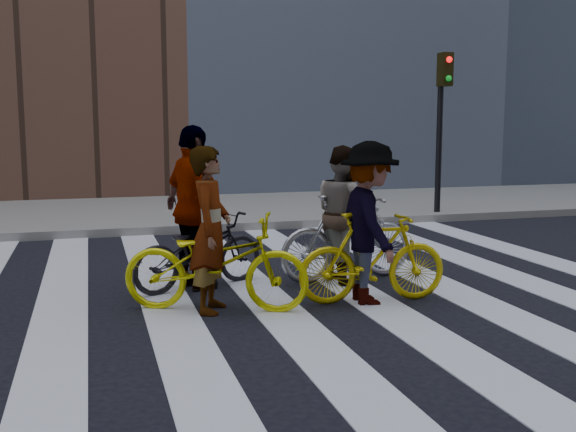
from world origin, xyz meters
name	(u,v)px	position (x,y,z in m)	size (l,w,h in m)	color
ground	(321,302)	(0.00, 0.00, 0.00)	(100.00, 100.00, 0.00)	black
sidewalk_far	(207,211)	(0.00, 7.50, 0.07)	(100.00, 5.00, 0.15)	gray
zebra_crosswalk	(321,301)	(0.00, 0.00, 0.01)	(8.25, 10.00, 0.01)	silver
traffic_signal	(442,107)	(4.40, 5.32, 2.28)	(0.22, 0.42, 3.33)	black
bike_yellow_left	(216,263)	(-1.17, -0.02, 0.51)	(0.68, 1.96, 1.03)	yellow
bike_silver_mid	(347,237)	(0.66, 0.89, 0.55)	(0.51, 1.82, 1.09)	#A5A5AE
bike_yellow_right	(373,258)	(0.54, -0.17, 0.50)	(0.47, 1.67, 1.00)	#D7BB0B
bike_dark_rear	(199,251)	(-1.19, 1.00, 0.46)	(0.60, 1.73, 0.91)	black
rider_left	(211,230)	(-1.22, -0.02, 0.87)	(0.63, 0.41, 1.73)	slate
rider_mid	(344,214)	(0.61, 0.89, 0.85)	(0.82, 0.64, 1.69)	slate
rider_right	(369,223)	(0.49, -0.17, 0.89)	(1.15, 0.66, 1.78)	slate
rider_rear	(194,208)	(-1.24, 1.00, 0.97)	(1.14, 0.47, 1.94)	slate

